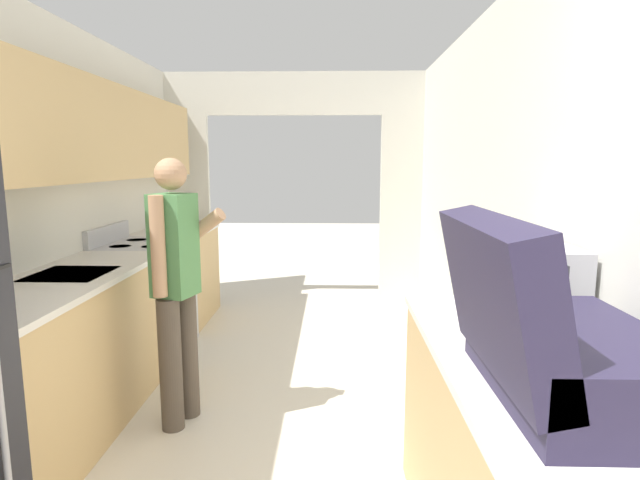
# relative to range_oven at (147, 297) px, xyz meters

# --- Properties ---
(wall_left) EXTENTS (0.38, 7.20, 2.50)m
(wall_left) POSITION_rel_range_oven_xyz_m (-0.26, -1.03, 1.00)
(wall_left) COLOR silver
(wall_left) RESTS_ON ground_plane
(wall_right) EXTENTS (0.06, 7.20, 2.50)m
(wall_right) POSITION_rel_range_oven_xyz_m (2.51, -1.43, 0.79)
(wall_right) COLOR silver
(wall_right) RESTS_ON ground_plane
(wall_far_with_doorway) EXTENTS (3.19, 0.06, 2.50)m
(wall_far_with_doorway) POSITION_rel_range_oven_xyz_m (1.09, 1.60, 1.00)
(wall_far_with_doorway) COLOR silver
(wall_far_with_doorway) RESTS_ON ground_plane
(counter_left) EXTENTS (0.62, 3.58, 0.91)m
(counter_left) POSITION_rel_range_oven_xyz_m (-0.01, -0.58, -0.00)
(counter_left) COLOR tan
(counter_left) RESTS_ON ground_plane
(counter_right) EXTENTS (0.62, 1.46, 0.91)m
(counter_right) POSITION_rel_range_oven_xyz_m (2.18, -2.27, -0.01)
(counter_right) COLOR tan
(counter_right) RESTS_ON ground_plane
(range_oven) EXTENTS (0.66, 0.73, 1.05)m
(range_oven) POSITION_rel_range_oven_xyz_m (0.00, 0.00, 0.00)
(range_oven) COLOR #B7B7BC
(range_oven) RESTS_ON ground_plane
(person) EXTENTS (0.51, 0.44, 1.57)m
(person) POSITION_rel_range_oven_xyz_m (0.61, -1.11, 0.38)
(person) COLOR #4C4238
(person) RESTS_ON ground_plane
(suitcase) EXTENTS (0.52, 0.68, 0.50)m
(suitcase) POSITION_rel_range_oven_xyz_m (2.10, -2.58, 0.61)
(suitcase) COLOR #231E38
(suitcase) RESTS_ON counter_right
(microwave) EXTENTS (0.33, 0.48, 0.32)m
(microwave) POSITION_rel_range_oven_xyz_m (2.30, -1.89, 0.61)
(microwave) COLOR #B7B7BC
(microwave) RESTS_ON counter_right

